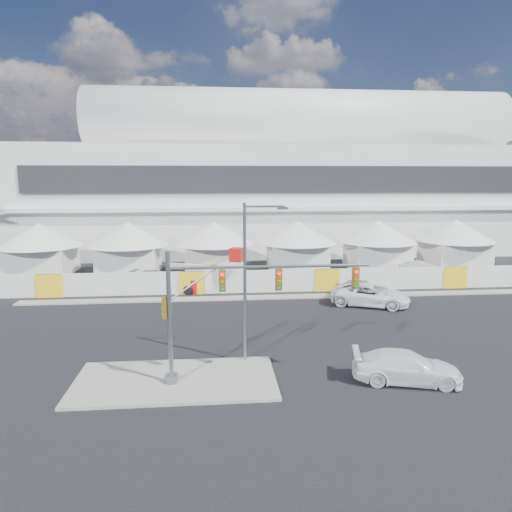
{
  "coord_description": "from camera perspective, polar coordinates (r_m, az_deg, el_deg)",
  "views": [
    {
      "loc": [
        -3.93,
        -24.65,
        10.12
      ],
      "look_at": [
        -0.78,
        10.0,
        4.06
      ],
      "focal_mm": 32.0,
      "sensor_mm": 36.0,
      "label": 1
    }
  ],
  "objects": [
    {
      "name": "far_curb",
      "position": [
        45.32,
        26.92,
        -4.04
      ],
      "size": [
        80.0,
        1.2,
        0.12
      ],
      "primitive_type": "cube",
      "color": "gray",
      "rests_on": "ground"
    },
    {
      "name": "pickup_curb",
      "position": [
        37.46,
        14.08,
        -4.75
      ],
      "size": [
        4.91,
        6.74,
        1.7
      ],
      "primitive_type": "imported",
      "rotation": [
        0.0,
        0.0,
        1.19
      ],
      "color": "white",
      "rests_on": "ground"
    },
    {
      "name": "lot_car_a",
      "position": [
        49.97,
        20.1,
        -1.52
      ],
      "size": [
        1.94,
        4.74,
        1.53
      ],
      "primitive_type": "imported",
      "rotation": [
        0.0,
        0.0,
        1.5
      ],
      "color": "silver",
      "rests_on": "ground"
    },
    {
      "name": "boom_lift",
      "position": [
        41.39,
        -8.59,
        -2.8
      ],
      "size": [
        8.44,
        3.22,
        4.13
      ],
      "rotation": [
        0.0,
        0.0,
        -0.37
      ],
      "color": "red",
      "rests_on": "ground"
    },
    {
      "name": "streetlight_median",
      "position": [
        24.43,
        -0.88,
        -1.97
      ],
      "size": [
        2.39,
        0.24,
        8.63
      ],
      "color": "slate",
      "rests_on": "median_island"
    },
    {
      "name": "traffic_mast",
      "position": [
        22.19,
        -4.85,
        -6.49
      ],
      "size": [
        10.05,
        0.64,
        6.53
      ],
      "color": "slate",
      "rests_on": "median_island"
    },
    {
      "name": "sedan_silver",
      "position": [
        39.72,
        13.16,
        -3.98
      ],
      "size": [
        2.62,
        4.83,
        1.56
      ],
      "primitive_type": "imported",
      "rotation": [
        0.0,
        0.0,
        1.39
      ],
      "color": "silver",
      "rests_on": "ground"
    },
    {
      "name": "median_island",
      "position": [
        23.95,
        -10.02,
        -15.07
      ],
      "size": [
        10.0,
        5.0,
        0.15
      ],
      "primitive_type": "cube",
      "color": "gray",
      "rests_on": "ground"
    },
    {
      "name": "lot_car_c",
      "position": [
        43.86,
        -12.43,
        -2.74
      ],
      "size": [
        3.44,
        5.27,
        1.42
      ],
      "primitive_type": "imported",
      "rotation": [
        0.0,
        0.0,
        1.25
      ],
      "color": "silver",
      "rests_on": "ground"
    },
    {
      "name": "ground",
      "position": [
        26.93,
        3.66,
        -12.21
      ],
      "size": [
        160.0,
        160.0,
        0.0
      ],
      "primitive_type": "plane",
      "color": "black",
      "rests_on": "ground"
    },
    {
      "name": "pickup_near",
      "position": [
        24.56,
        18.31,
        -13.02
      ],
      "size": [
        3.29,
        5.66,
        1.54
      ],
      "primitive_type": "imported",
      "rotation": [
        0.0,
        0.0,
        1.35
      ],
      "color": "white",
      "rests_on": "ground"
    },
    {
      "name": "stadium",
      "position": [
        67.35,
        5.69,
        9.27
      ],
      "size": [
        80.0,
        24.8,
        21.98
      ],
      "color": "silver",
      "rests_on": "ground"
    },
    {
      "name": "hoarding_fence",
      "position": [
        41.4,
        8.82,
        -2.96
      ],
      "size": [
        70.0,
        0.25,
        2.0
      ],
      "primitive_type": "cube",
      "color": "silver",
      "rests_on": "ground"
    },
    {
      "name": "tent_row",
      "position": [
        49.34,
        0.01,
        1.76
      ],
      "size": [
        53.4,
        8.4,
        5.4
      ],
      "color": "silver",
      "rests_on": "ground"
    }
  ]
}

